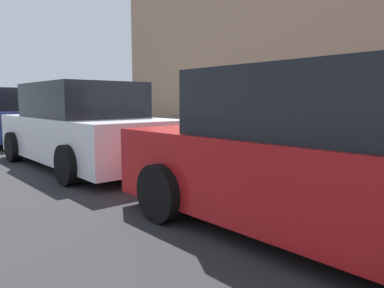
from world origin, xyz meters
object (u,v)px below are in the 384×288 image
(suitcase_maroon_10, at_px, (165,135))
(fire_hydrant, at_px, (148,130))
(suitcase_silver_2, at_px, (302,148))
(suitcase_red_7, at_px, (204,137))
(suitcase_navy_5, at_px, (235,143))
(suitcase_black_8, at_px, (189,135))
(suitcase_olive_6, at_px, (220,139))
(suitcase_maroon_3, at_px, (278,146))
(parked_car_red_0, at_px, (322,160))
(parked_car_white_1, at_px, (82,128))
(suitcase_red_0, at_px, (357,157))
(bollard_post, at_px, (133,126))
(suitcase_black_1, at_px, (327,152))
(parked_car_navy_2, at_px, (5,117))
(suitcase_silver_9, at_px, (176,136))
(suitcase_teal_4, at_px, (253,148))

(suitcase_maroon_10, xyz_separation_m, fire_hydrant, (0.68, 0.04, 0.10))
(suitcase_silver_2, relative_size, suitcase_maroon_10, 1.15)
(suitcase_red_7, xyz_separation_m, fire_hydrant, (2.18, 0.02, 0.05))
(suitcase_maroon_10, relative_size, fire_hydrant, 0.87)
(suitcase_navy_5, xyz_separation_m, suitcase_maroon_10, (2.47, -0.06, -0.01))
(suitcase_black_8, bearing_deg, suitcase_olive_6, 179.24)
(suitcase_maroon_3, xyz_separation_m, parked_car_red_0, (-2.25, 2.47, 0.28))
(suitcase_navy_5, height_order, parked_car_white_1, parked_car_white_1)
(suitcase_red_7, height_order, fire_hydrant, fire_hydrant)
(suitcase_red_0, distance_m, bollard_post, 6.16)
(suitcase_black_1, distance_m, suitcase_olive_6, 2.50)
(suitcase_red_0, xyz_separation_m, suitcase_navy_5, (2.50, 0.04, 0.01))
(suitcase_silver_2, distance_m, suitcase_olive_6, 2.01)
(suitcase_black_1, distance_m, bollard_post, 5.69)
(suitcase_black_8, distance_m, parked_car_white_1, 2.51)
(parked_car_navy_2, bearing_deg, suitcase_maroon_3, -164.02)
(suitcase_silver_2, xyz_separation_m, suitcase_olive_6, (2.01, 0.01, -0.01))
(suitcase_olive_6, bearing_deg, suitcase_silver_2, -179.80)
(suitcase_black_1, distance_m, suitcase_red_7, 2.99)
(suitcase_olive_6, distance_m, parked_car_white_1, 2.87)
(suitcase_maroon_10, bearing_deg, parked_car_navy_2, 25.49)
(suitcase_olive_6, xyz_separation_m, suitcase_black_8, (1.01, -0.01, 0.02))
(suitcase_black_1, relative_size, fire_hydrant, 1.28)
(fire_hydrant, height_order, parked_car_red_0, parked_car_red_0)
(suitcase_silver_2, relative_size, parked_car_navy_2, 0.16)
(suitcase_silver_2, distance_m, suitcase_maroon_10, 4.00)
(suitcase_silver_2, distance_m, parked_car_navy_2, 9.48)
(suitcase_red_7, xyz_separation_m, suitcase_silver_9, (1.04, -0.04, -0.04))
(suitcase_red_0, xyz_separation_m, suitcase_silver_9, (4.50, -0.03, 0.01))
(suitcase_navy_5, distance_m, suitcase_black_8, 1.49)
(suitcase_olive_6, xyz_separation_m, parked_car_red_0, (-3.74, 2.44, 0.28))
(bollard_post, bearing_deg, suitcase_olive_6, -176.83)
(fire_hydrant, bearing_deg, suitcase_silver_2, -179.59)
(suitcase_silver_2, height_order, suitcase_silver_9, suitcase_silver_9)
(suitcase_teal_4, distance_m, suitcase_maroon_10, 2.99)
(bollard_post, bearing_deg, suitcase_navy_5, -177.86)
(bollard_post, xyz_separation_m, parked_car_navy_2, (3.96, 2.26, 0.19))
(parked_car_red_0, xyz_separation_m, parked_car_navy_2, (10.88, -0.00, 0.03))
(suitcase_black_1, height_order, suitcase_olive_6, suitcase_black_1)
(suitcase_navy_5, xyz_separation_m, suitcase_red_7, (0.97, -0.03, 0.04))
(suitcase_teal_4, xyz_separation_m, suitcase_black_8, (2.01, -0.11, 0.09))
(suitcase_black_1, xyz_separation_m, parked_car_navy_2, (9.65, 2.41, 0.30))
(suitcase_navy_5, bearing_deg, suitcase_black_1, -179.83)
(suitcase_maroon_3, height_order, parked_car_white_1, parked_car_white_1)
(suitcase_black_1, bearing_deg, parked_car_white_1, 31.18)
(suitcase_black_1, distance_m, suitcase_silver_2, 0.49)
(suitcase_silver_2, height_order, parked_car_red_0, parked_car_red_0)
(suitcase_red_0, distance_m, suitcase_red_7, 3.46)
(suitcase_teal_4, relative_size, suitcase_red_7, 0.78)
(suitcase_black_1, distance_m, suitcase_maroon_10, 4.49)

